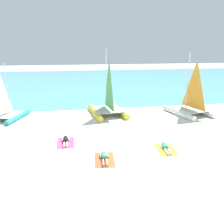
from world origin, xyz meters
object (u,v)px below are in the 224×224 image
sailboat_teal (7,111)px  sunbather_middle (104,157)px  sailboat_yellow (108,105)px  towel_right (166,150)px  sunbather_right (166,147)px  sunbather_left (66,141)px  towel_left (66,143)px  towel_middle (104,160)px  sailboat_white (189,106)px

sailboat_teal → sunbather_middle: (7.35, -8.94, -0.59)m
sunbather_middle → sailboat_yellow: bearing=84.9°
sailboat_teal → towel_right: bearing=-18.2°
sunbather_middle → sunbather_right: bearing=14.9°
sunbather_left → towel_right: bearing=-20.6°
sunbather_middle → sunbather_right: size_ratio=1.00×
towel_left → sunbather_middle: bearing=-51.3°
towel_left → sunbather_middle: sunbather_middle is taller
sailboat_yellow → towel_middle: size_ratio=3.12×
sailboat_white → sunbather_left: bearing=-169.5°
sailboat_white → sunbather_right: 8.74m
sailboat_teal → towel_left: (5.14, -6.18, -0.71)m
towel_left → sunbather_left: bearing=90.9°
sunbather_middle → towel_right: (3.93, 0.64, -0.13)m
sailboat_teal → sunbather_left: bearing=-31.7°
sunbather_middle → sailboat_white: bearing=45.2°
sailboat_yellow → towel_left: size_ratio=3.12×
sailboat_white → sunbather_middle: 11.95m
sunbather_left → sailboat_teal: bearing=129.1°
sunbather_right → sailboat_white: bearing=60.3°
sunbather_left → sunbather_right: size_ratio=1.00×
sailboat_teal → towel_left: sailboat_teal is taller
sailboat_white → towel_left: bearing=-169.2°
sailboat_yellow → sailboat_white: bearing=-14.6°
sailboat_yellow → sunbather_right: size_ratio=3.78×
sunbather_right → towel_right: bearing=-90.0°
sailboat_white → sunbather_middle: sailboat_white is taller
towel_right → sunbather_middle: bearing=-170.8°
sunbather_left → sailboat_white: bearing=22.6°
sunbather_middle → towel_left: bearing=133.5°
towel_left → sunbather_middle: size_ratio=1.21×
sailboat_white → towel_right: bearing=-138.9°
towel_middle → towel_right: bearing=10.1°
towel_right → sailboat_yellow: bearing=106.0°
sunbather_left → towel_left: bearing=-90.0°
sailboat_teal → towel_middle: size_ratio=2.54×
towel_middle → sunbather_middle: bearing=85.2°
towel_left → sunbather_left: size_ratio=1.22×
sailboat_yellow → towel_left: 7.27m
sunbather_left → towel_right: size_ratio=0.82×
sailboat_teal → towel_right: size_ratio=2.54×
sunbather_left → sunbather_middle: 3.59m
sunbather_left → sunbather_middle: (2.21, -2.83, 0.00)m
sunbather_left → towel_right: (6.14, -2.19, -0.13)m
sailboat_white → towel_left: size_ratio=2.96×
sailboat_white → sunbather_left: 12.33m
sailboat_yellow → sailboat_white: size_ratio=1.05×
sailboat_yellow → sunbather_left: (-3.77, -6.09, -0.75)m
towel_middle → sunbather_right: sunbather_right is taller
towel_left → towel_right: size_ratio=1.00×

